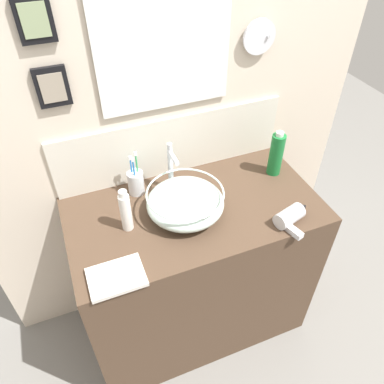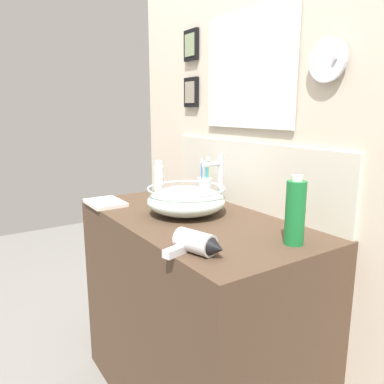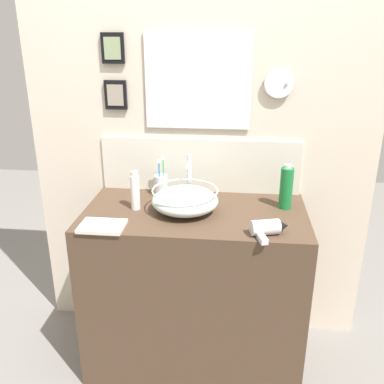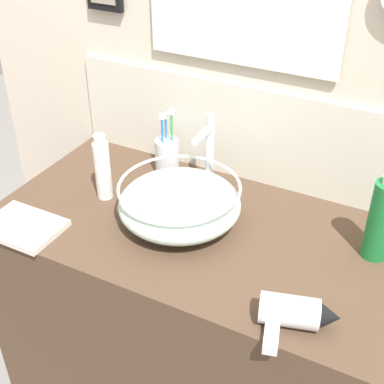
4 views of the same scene
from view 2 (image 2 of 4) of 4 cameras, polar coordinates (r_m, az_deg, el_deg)
name	(u,v)px [view 2 (image 2 of 4)]	position (r m, az deg, el deg)	size (l,w,h in m)	color
vanity_counter	(194,314)	(1.68, 0.28, -18.07)	(1.08, 0.57, 0.86)	#4C3828
back_panel	(255,132)	(1.65, 9.53, 9.06)	(1.83, 0.10, 2.38)	beige
glass_bowl_sink	(186,200)	(1.53, -0.90, -1.26)	(0.32, 0.32, 0.11)	silver
faucet	(219,178)	(1.61, 4.06, 2.08)	(0.02, 0.10, 0.24)	silver
hair_drier	(197,244)	(1.12, 0.83, -7.90)	(0.18, 0.16, 0.07)	silver
toothbrush_cup	(205,189)	(1.77, 1.97, 0.47)	(0.07, 0.07, 0.21)	silver
soap_dispenser	(295,212)	(1.22, 15.46, -2.98)	(0.06, 0.06, 0.22)	#197233
lotion_bottle	(159,183)	(1.73, -5.04, 1.39)	(0.04, 0.04, 0.20)	white
hand_towel	(105,203)	(1.75, -13.09, -1.61)	(0.20, 0.15, 0.02)	silver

